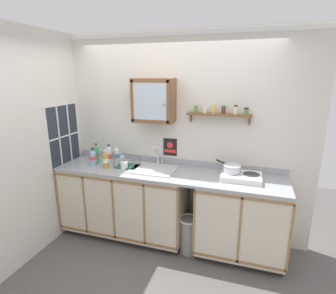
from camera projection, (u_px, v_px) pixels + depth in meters
floor at (156, 261)px, 3.15m from camera, size 5.87×5.87×0.00m
back_wall at (175, 137)px, 3.50m from camera, size 3.47×0.07×2.65m
side_wall_left at (27, 148)px, 3.02m from camera, size 0.05×3.54×2.65m
lower_cabinet_run at (125, 201)px, 3.59m from camera, size 1.67×0.64×0.94m
lower_cabinet_run_right at (241, 219)px, 3.15m from camera, size 1.02×0.64×0.94m
countertop at (167, 173)px, 3.29m from camera, size 2.83×0.66×0.03m
backsplash at (174, 161)px, 3.56m from camera, size 2.83×0.02×0.08m
sink at (154, 172)px, 3.39m from camera, size 0.55×0.48×0.41m
hot_plate_stove at (241, 177)px, 3.05m from camera, size 0.45×0.34×0.07m
saucepan at (232, 168)px, 3.08m from camera, size 0.31×0.30×0.09m
bottle_juice_amber_0 at (106, 160)px, 3.40m from camera, size 0.07×0.07×0.24m
bottle_soda_green_1 at (97, 154)px, 3.60m from camera, size 0.07×0.07×0.27m
bottle_water_clear_2 at (109, 155)px, 3.53m from camera, size 0.07×0.07×0.27m
bottle_water_blue_3 at (93, 157)px, 3.50m from camera, size 0.09×0.09×0.23m
bottle_opaque_white_4 at (117, 155)px, 3.59m from camera, size 0.06×0.06×0.24m
dish_rack at (127, 165)px, 3.46m from camera, size 0.29×0.22×0.16m
mug at (124, 166)px, 3.38m from camera, size 0.11×0.10×0.09m
wall_cabinet at (154, 101)px, 3.30m from camera, size 0.51×0.29×0.54m
spice_shelf at (219, 113)px, 3.16m from camera, size 0.76×0.14×0.23m
warning_sign at (170, 147)px, 3.53m from camera, size 0.18×0.01×0.23m
window at (64, 136)px, 3.56m from camera, size 0.03×0.61×0.86m
trash_bin at (189, 234)px, 3.27m from camera, size 0.26×0.26×0.46m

